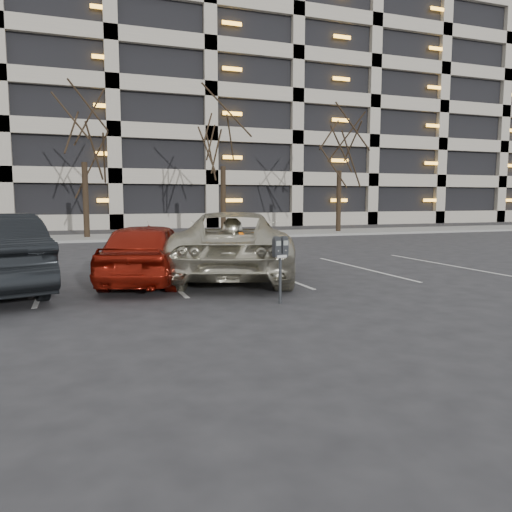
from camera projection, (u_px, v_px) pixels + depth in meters
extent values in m
plane|color=#28282B|center=(249.00, 291.00, 10.66)|extent=(140.00, 140.00, 0.00)
cube|color=gray|center=(149.00, 237.00, 25.63)|extent=(80.00, 4.00, 0.12)
cube|color=silver|center=(43.00, 285.00, 11.41)|extent=(0.10, 5.20, 0.00)
cube|color=silver|center=(166.00, 279.00, 12.35)|extent=(0.10, 5.20, 0.00)
cube|color=silver|center=(271.00, 273.00, 13.28)|extent=(0.10, 5.20, 0.00)
cube|color=silver|center=(362.00, 268.00, 14.22)|extent=(0.10, 5.20, 0.00)
cube|color=silver|center=(442.00, 264.00, 15.15)|extent=(0.10, 5.20, 0.00)
cube|color=black|center=(253.00, 122.00, 45.47)|extent=(49.92, 19.20, 18.00)
cylinder|color=black|center=(86.00, 201.00, 24.42)|extent=(0.28, 0.28, 3.76)
cylinder|color=black|center=(223.00, 201.00, 26.76)|extent=(0.28, 0.28, 3.71)
cylinder|color=black|center=(339.00, 202.00, 29.11)|extent=(0.28, 0.28, 3.62)
cylinder|color=black|center=(280.00, 280.00, 9.39)|extent=(0.06, 0.06, 0.90)
cube|color=black|center=(280.00, 255.00, 9.33)|extent=(0.32, 0.17, 0.06)
cube|color=silver|center=(282.00, 256.00, 9.29)|extent=(0.21, 0.06, 0.05)
cube|color=gray|center=(279.00, 243.00, 9.21)|extent=(0.10, 0.03, 0.09)
cube|color=gray|center=(286.00, 243.00, 9.30)|extent=(0.10, 0.03, 0.09)
imported|color=beige|center=(233.00, 244.00, 12.68)|extent=(4.54, 6.52, 1.65)
cube|color=#F25C05|center=(232.00, 213.00, 11.50)|extent=(0.10, 0.20, 0.01)
imported|color=maroon|center=(148.00, 252.00, 11.65)|extent=(2.96, 4.60, 1.46)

